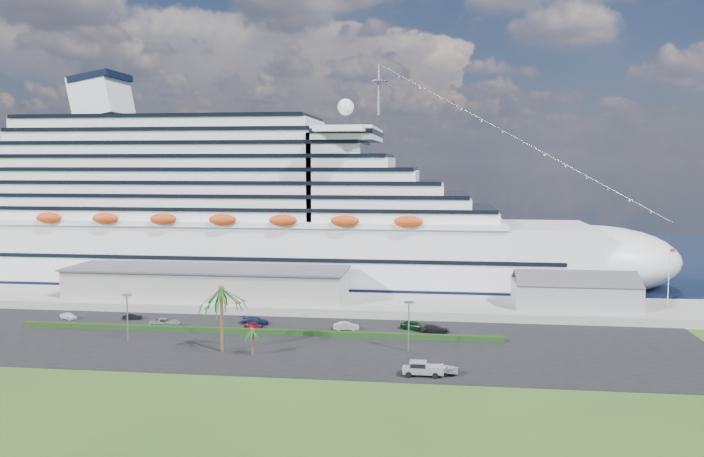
# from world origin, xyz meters

# --- Properties ---
(ground) EXTENTS (420.00, 420.00, 0.00)m
(ground) POSITION_xyz_m (0.00, 0.00, 0.00)
(ground) COLOR #32511B
(ground) RESTS_ON ground
(asphalt_lot) EXTENTS (140.00, 38.00, 0.12)m
(asphalt_lot) POSITION_xyz_m (0.00, 11.00, 0.06)
(asphalt_lot) COLOR black
(asphalt_lot) RESTS_ON ground
(wharf) EXTENTS (240.00, 20.00, 1.80)m
(wharf) POSITION_xyz_m (0.00, 40.00, 0.90)
(wharf) COLOR gray
(wharf) RESTS_ON ground
(water) EXTENTS (420.00, 160.00, 0.02)m
(water) POSITION_xyz_m (0.00, 130.00, 0.01)
(water) COLOR black
(water) RESTS_ON ground
(cruise_ship) EXTENTS (191.00, 38.00, 54.00)m
(cruise_ship) POSITION_xyz_m (-21.53, 64.00, 16.69)
(cruise_ship) COLOR silver
(cruise_ship) RESTS_ON ground
(terminal_building) EXTENTS (61.00, 15.00, 6.30)m
(terminal_building) POSITION_xyz_m (-25.00, 40.00, 5.01)
(terminal_building) COLOR gray
(terminal_building) RESTS_ON wharf
(port_shed) EXTENTS (24.00, 12.31, 7.37)m
(port_shed) POSITION_xyz_m (52.00, 40.00, 4.40)
(port_shed) COLOR gray
(port_shed) RESTS_ON wharf
(flagpole) EXTENTS (1.08, 0.16, 12.00)m
(flagpole) POSITION_xyz_m (70.04, 40.00, 8.27)
(flagpole) COLOR silver
(flagpole) RESTS_ON wharf
(hedge) EXTENTS (88.00, 1.10, 0.90)m
(hedge) POSITION_xyz_m (-8.00, 16.00, 0.57)
(hedge) COLOR black
(hedge) RESTS_ON asphalt_lot
(lamp_post_left) EXTENTS (1.60, 0.35, 8.27)m
(lamp_post_left) POSITION_xyz_m (-28.00, 8.00, 5.34)
(lamp_post_left) COLOR gray
(lamp_post_left) RESTS_ON asphalt_lot
(lamp_post_right) EXTENTS (1.60, 0.35, 8.27)m
(lamp_post_right) POSITION_xyz_m (20.00, 8.00, 5.34)
(lamp_post_right) COLOR gray
(lamp_post_right) RESTS_ON asphalt_lot
(palm_tall) EXTENTS (8.82, 8.82, 11.13)m
(palm_tall) POSITION_xyz_m (-10.00, 4.00, 9.20)
(palm_tall) COLOR #47301E
(palm_tall) RESTS_ON ground
(palm_short) EXTENTS (3.53, 3.53, 4.56)m
(palm_short) POSITION_xyz_m (-4.50, 2.50, 3.67)
(palm_short) COLOR #47301E
(palm_short) RESTS_ON ground
(parked_car_0) EXTENTS (4.08, 2.91, 1.29)m
(parked_car_0) POSITION_xyz_m (-47.16, 22.45, 0.77)
(parked_car_0) COLOR white
(parked_car_0) RESTS_ON asphalt_lot
(parked_car_1) EXTENTS (3.92, 2.32, 1.22)m
(parked_car_1) POSITION_xyz_m (-34.68, 23.95, 0.73)
(parked_car_1) COLOR black
(parked_car_1) RESTS_ON asphalt_lot
(parked_car_2) EXTENTS (6.07, 3.75, 1.57)m
(parked_car_2) POSITION_xyz_m (-25.97, 19.06, 0.90)
(parked_car_2) COLOR gray
(parked_car_2) RESTS_ON asphalt_lot
(parked_car_3) EXTENTS (5.39, 2.62, 1.51)m
(parked_car_3) POSITION_xyz_m (-9.73, 23.03, 0.88)
(parked_car_3) COLOR #131E43
(parked_car_3) RESTS_ON asphalt_lot
(parked_car_4) EXTENTS (3.90, 2.57, 1.23)m
(parked_car_4) POSITION_xyz_m (-9.07, 19.66, 0.74)
(parked_car_4) COLOR maroon
(parked_car_4) RESTS_ON asphalt_lot
(parked_car_5) EXTENTS (4.69, 1.89, 1.52)m
(parked_car_5) POSITION_xyz_m (8.06, 20.60, 0.88)
(parked_car_5) COLOR #A0A3A7
(parked_car_5) RESTS_ON asphalt_lot
(parked_car_6) EXTENTS (6.01, 4.09, 1.53)m
(parked_car_6) POSITION_xyz_m (20.62, 22.90, 0.88)
(parked_car_6) COLOR #0C3312
(parked_car_6) RESTS_ON asphalt_lot
(parked_car_7) EXTENTS (5.37, 2.54, 1.51)m
(parked_car_7) POSITION_xyz_m (24.02, 20.92, 0.88)
(parked_car_7) COLOR black
(parked_car_7) RESTS_ON asphalt_lot
(pickup_truck) EXTENTS (5.91, 2.36, 2.08)m
(pickup_truck) POSITION_xyz_m (22.57, -4.72, 1.26)
(pickup_truck) COLOR black
(pickup_truck) RESTS_ON asphalt_lot
(boat_trailer) EXTENTS (5.41, 3.59, 1.54)m
(boat_trailer) POSITION_xyz_m (25.50, -3.90, 1.14)
(boat_trailer) COLOR gray
(boat_trailer) RESTS_ON asphalt_lot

